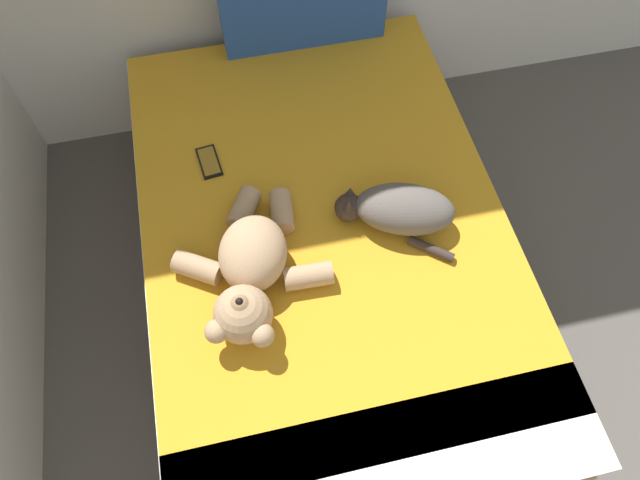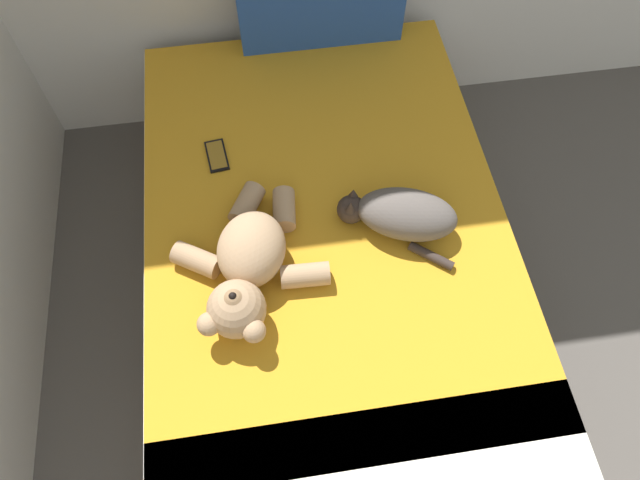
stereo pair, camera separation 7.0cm
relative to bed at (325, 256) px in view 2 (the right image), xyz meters
The scene contains 4 objects.
bed is the anchor object (origin of this frame).
cat 0.43m from the bed, 14.22° to the right, with size 0.42×0.35×0.15m.
teddy_bear 0.49m from the bed, 145.88° to the right, with size 0.52×0.62×0.20m.
cell_phone 0.57m from the bed, 137.25° to the left, with size 0.09×0.16×0.01m.
Camera 2 is at (0.99, 1.90, 2.27)m, focal length 32.66 mm.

